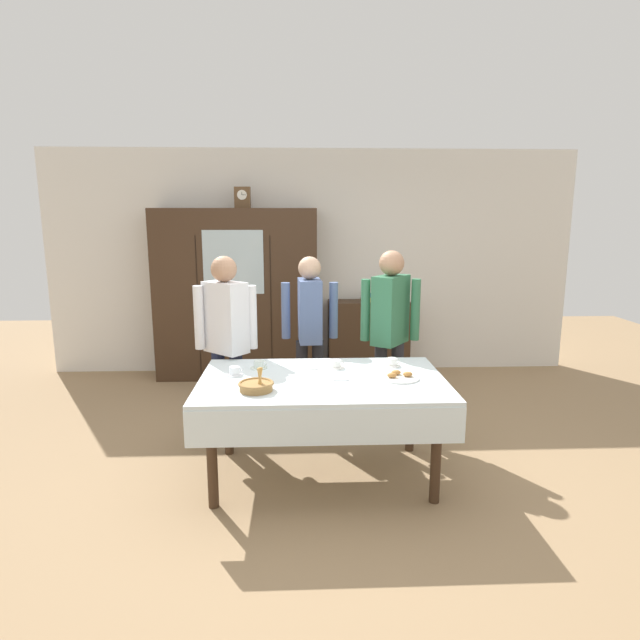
{
  "coord_description": "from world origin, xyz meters",
  "views": [
    {
      "loc": [
        -0.17,
        -3.82,
        1.9
      ],
      "look_at": [
        0.0,
        0.2,
        1.11
      ],
      "focal_mm": 29.37,
      "sensor_mm": 36.0,
      "label": 1
    }
  ],
  "objects_px": {
    "bookshelf_low": "(368,337)",
    "book_stack": "(369,298)",
    "tea_cup_far_right": "(392,362)",
    "dining_table": "(322,392)",
    "person_near_right_end": "(310,323)",
    "tea_cup_back_edge": "(235,371)",
    "mantel_clock": "(242,198)",
    "spoon_near_right": "(344,380)",
    "wall_cabinet": "(237,294)",
    "pastry_plate": "(399,377)",
    "bread_basket": "(256,386)",
    "spoon_near_left": "(314,369)",
    "tea_cup_near_left": "(259,365)",
    "person_by_cabinet": "(390,323)",
    "tea_cup_center": "(336,364)",
    "person_beside_shelf": "(226,331)"
  },
  "relations": [
    {
      "from": "tea_cup_far_right",
      "to": "dining_table",
      "type": "bearing_deg",
      "value": -149.37
    },
    {
      "from": "mantel_clock",
      "to": "tea_cup_near_left",
      "type": "relative_size",
      "value": 1.85
    },
    {
      "from": "wall_cabinet",
      "to": "mantel_clock",
      "type": "height_order",
      "value": "mantel_clock"
    },
    {
      "from": "book_stack",
      "to": "person_beside_shelf",
      "type": "distance_m",
      "value": 2.42
    },
    {
      "from": "wall_cabinet",
      "to": "tea_cup_far_right",
      "type": "bearing_deg",
      "value": -57.13
    },
    {
      "from": "dining_table",
      "to": "tea_cup_near_left",
      "type": "height_order",
      "value": "tea_cup_near_left"
    },
    {
      "from": "spoon_near_right",
      "to": "tea_cup_far_right",
      "type": "bearing_deg",
      "value": 40.97
    },
    {
      "from": "bookshelf_low",
      "to": "bread_basket",
      "type": "distance_m",
      "value": 3.1
    },
    {
      "from": "wall_cabinet",
      "to": "tea_cup_back_edge",
      "type": "xyz_separation_m",
      "value": [
        0.26,
        -2.45,
        -0.21
      ]
    },
    {
      "from": "tea_cup_near_left",
      "to": "person_near_right_end",
      "type": "distance_m",
      "value": 0.95
    },
    {
      "from": "person_near_right_end",
      "to": "tea_cup_back_edge",
      "type": "bearing_deg",
      "value": -119.56
    },
    {
      "from": "spoon_near_right",
      "to": "person_by_cabinet",
      "type": "bearing_deg",
      "value": 62.17
    },
    {
      "from": "wall_cabinet",
      "to": "bookshelf_low",
      "type": "height_order",
      "value": "wall_cabinet"
    },
    {
      "from": "spoon_near_right",
      "to": "person_beside_shelf",
      "type": "xyz_separation_m",
      "value": [
        -0.93,
        0.73,
        0.2
      ]
    },
    {
      "from": "tea_cup_back_edge",
      "to": "spoon_near_left",
      "type": "distance_m",
      "value": 0.6
    },
    {
      "from": "dining_table",
      "to": "tea_cup_back_edge",
      "type": "bearing_deg",
      "value": 167.63
    },
    {
      "from": "spoon_near_left",
      "to": "bookshelf_low",
      "type": "bearing_deg",
      "value": 72.82
    },
    {
      "from": "dining_table",
      "to": "wall_cabinet",
      "type": "distance_m",
      "value": 2.76
    },
    {
      "from": "dining_table",
      "to": "person_by_cabinet",
      "type": "distance_m",
      "value": 1.14
    },
    {
      "from": "dining_table",
      "to": "person_beside_shelf",
      "type": "relative_size",
      "value": 1.11
    },
    {
      "from": "spoon_near_right",
      "to": "person_by_cabinet",
      "type": "xyz_separation_m",
      "value": [
        0.48,
        0.91,
        0.22
      ]
    },
    {
      "from": "dining_table",
      "to": "wall_cabinet",
      "type": "xyz_separation_m",
      "value": [
        -0.9,
        2.59,
        0.34
      ]
    },
    {
      "from": "spoon_near_left",
      "to": "mantel_clock",
      "type": "bearing_deg",
      "value": 107.66
    },
    {
      "from": "mantel_clock",
      "to": "person_beside_shelf",
      "type": "bearing_deg",
      "value": -89.21
    },
    {
      "from": "bookshelf_low",
      "to": "book_stack",
      "type": "height_order",
      "value": "book_stack"
    },
    {
      "from": "mantel_clock",
      "to": "pastry_plate",
      "type": "xyz_separation_m",
      "value": [
        1.36,
        -2.58,
        -1.35
      ]
    },
    {
      "from": "tea_cup_far_right",
      "to": "tea_cup_near_left",
      "type": "bearing_deg",
      "value": -178.61
    },
    {
      "from": "tea_cup_far_right",
      "to": "spoon_near_left",
      "type": "distance_m",
      "value": 0.62
    },
    {
      "from": "book_stack",
      "to": "pastry_plate",
      "type": "relative_size",
      "value": 0.81
    },
    {
      "from": "tea_cup_near_left",
      "to": "pastry_plate",
      "type": "height_order",
      "value": "tea_cup_near_left"
    },
    {
      "from": "mantel_clock",
      "to": "spoon_near_right",
      "type": "distance_m",
      "value": 3.09
    },
    {
      "from": "tea_cup_near_left",
      "to": "tea_cup_far_right",
      "type": "height_order",
      "value": "same"
    },
    {
      "from": "tea_cup_far_right",
      "to": "person_near_right_end",
      "type": "height_order",
      "value": "person_near_right_end"
    },
    {
      "from": "mantel_clock",
      "to": "spoon_near_right",
      "type": "bearing_deg",
      "value": -69.93
    },
    {
      "from": "wall_cabinet",
      "to": "tea_cup_near_left",
      "type": "distance_m",
      "value": 2.33
    },
    {
      "from": "person_near_right_end",
      "to": "bread_basket",
      "type": "bearing_deg",
      "value": -105.81
    },
    {
      "from": "tea_cup_near_left",
      "to": "person_by_cabinet",
      "type": "bearing_deg",
      "value": 27.83
    },
    {
      "from": "dining_table",
      "to": "pastry_plate",
      "type": "distance_m",
      "value": 0.57
    },
    {
      "from": "mantel_clock",
      "to": "spoon_near_left",
      "type": "height_order",
      "value": "mantel_clock"
    },
    {
      "from": "dining_table",
      "to": "person_near_right_end",
      "type": "relative_size",
      "value": 1.14
    },
    {
      "from": "tea_cup_near_left",
      "to": "tea_cup_center",
      "type": "distance_m",
      "value": 0.59
    },
    {
      "from": "bookshelf_low",
      "to": "pastry_plate",
      "type": "distance_m",
      "value": 2.65
    },
    {
      "from": "tea_cup_back_edge",
      "to": "person_near_right_end",
      "type": "height_order",
      "value": "person_near_right_end"
    },
    {
      "from": "bookshelf_low",
      "to": "book_stack",
      "type": "relative_size",
      "value": 4.29
    },
    {
      "from": "pastry_plate",
      "to": "spoon_near_right",
      "type": "height_order",
      "value": "pastry_plate"
    },
    {
      "from": "person_beside_shelf",
      "to": "wall_cabinet",
      "type": "bearing_deg",
      "value": 93.83
    },
    {
      "from": "book_stack",
      "to": "spoon_near_left",
      "type": "height_order",
      "value": "book_stack"
    },
    {
      "from": "tea_cup_center",
      "to": "pastry_plate",
      "type": "relative_size",
      "value": 0.46
    },
    {
      "from": "bookshelf_low",
      "to": "person_beside_shelf",
      "type": "xyz_separation_m",
      "value": [
        -1.46,
        -1.93,
        0.51
      ]
    },
    {
      "from": "bookshelf_low",
      "to": "person_near_right_end",
      "type": "height_order",
      "value": "person_near_right_end"
    }
  ]
}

